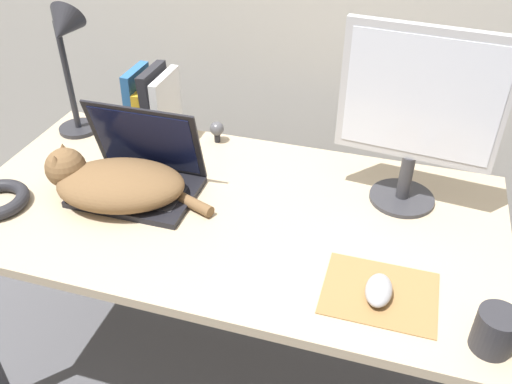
# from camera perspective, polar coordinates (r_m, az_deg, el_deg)

# --- Properties ---
(desk) EXTENTS (1.48, 0.76, 0.72)m
(desk) POSITION_cam_1_polar(r_m,az_deg,el_deg) (1.53, -2.82, -3.68)
(desk) COLOR tan
(desk) RESTS_ON ground_plane
(laptop) EXTENTS (0.34, 0.24, 0.25)m
(laptop) POSITION_cam_1_polar(r_m,az_deg,el_deg) (1.57, -12.18, 1.70)
(laptop) COLOR black
(laptop) RESTS_ON desk
(cat) EXTENTS (0.49, 0.30, 0.14)m
(cat) POSITION_cam_1_polar(r_m,az_deg,el_deg) (1.54, -14.78, 0.97)
(cat) COLOR brown
(cat) RESTS_ON desk
(external_monitor) EXTENTS (0.41, 0.18, 0.49)m
(external_monitor) POSITION_cam_1_polar(r_m,az_deg,el_deg) (1.43, 16.73, 8.15)
(external_monitor) COLOR #333338
(external_monitor) RESTS_ON desk
(mousepad) EXTENTS (0.26, 0.20, 0.00)m
(mousepad) POSITION_cam_1_polar(r_m,az_deg,el_deg) (1.28, 12.90, -10.31)
(mousepad) COLOR olive
(mousepad) RESTS_ON desk
(computer_mouse) EXTENTS (0.06, 0.10, 0.04)m
(computer_mouse) POSITION_cam_1_polar(r_m,az_deg,el_deg) (1.26, 12.79, -10.04)
(computer_mouse) COLOR #99999E
(computer_mouse) RESTS_ON mousepad
(book_row) EXTENTS (0.13, 0.17, 0.26)m
(book_row) POSITION_cam_1_polar(r_m,az_deg,el_deg) (1.75, -10.76, 8.46)
(book_row) COLOR #285B93
(book_row) RESTS_ON desk
(desk_lamp) EXTENTS (0.17, 0.17, 0.44)m
(desk_lamp) POSITION_cam_1_polar(r_m,az_deg,el_deg) (1.79, -19.37, 13.90)
(desk_lamp) COLOR #28282D
(desk_lamp) RESTS_ON desk
(webcam) EXTENTS (0.05, 0.05, 0.07)m
(webcam) POSITION_cam_1_polar(r_m,az_deg,el_deg) (1.77, -4.13, 6.57)
(webcam) COLOR #232328
(webcam) RESTS_ON desk
(mug) EXTENTS (0.13, 0.08, 0.10)m
(mug) POSITION_cam_1_polar(r_m,az_deg,el_deg) (1.22, 24.00, -13.26)
(mug) COLOR #28282D
(mug) RESTS_ON desk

